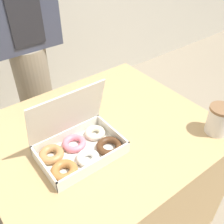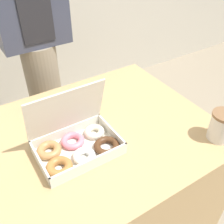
% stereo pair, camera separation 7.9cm
% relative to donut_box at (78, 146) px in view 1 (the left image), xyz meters
% --- Properties ---
extents(ground_plane, '(14.00, 14.00, 0.00)m').
position_rel_donut_box_xyz_m(ground_plane, '(0.15, 0.06, -0.75)').
color(ground_plane, gray).
extents(table, '(1.01, 0.86, 0.71)m').
position_rel_donut_box_xyz_m(table, '(0.15, 0.06, -0.40)').
color(table, tan).
rests_on(table, ground_plane).
extents(donut_box, '(0.34, 0.24, 0.27)m').
position_rel_donut_box_xyz_m(donut_box, '(0.00, 0.00, 0.00)').
color(donut_box, white).
rests_on(donut_box, table).
extents(coffee_cup, '(0.10, 0.10, 0.13)m').
position_rel_donut_box_xyz_m(coffee_cup, '(0.56, -0.26, 0.03)').
color(coffee_cup, silver).
rests_on(coffee_cup, table).
extents(person_customer, '(0.40, 0.23, 1.68)m').
position_rel_donut_box_xyz_m(person_customer, '(0.13, 0.77, 0.19)').
color(person_customer, gray).
rests_on(person_customer, ground_plane).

